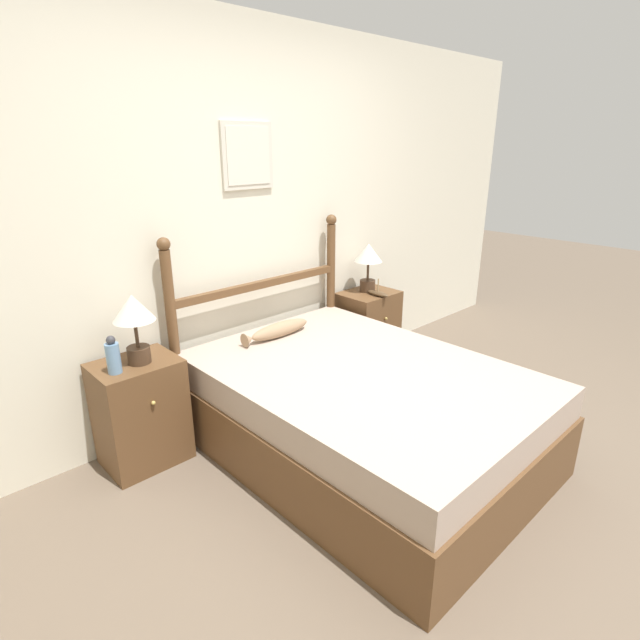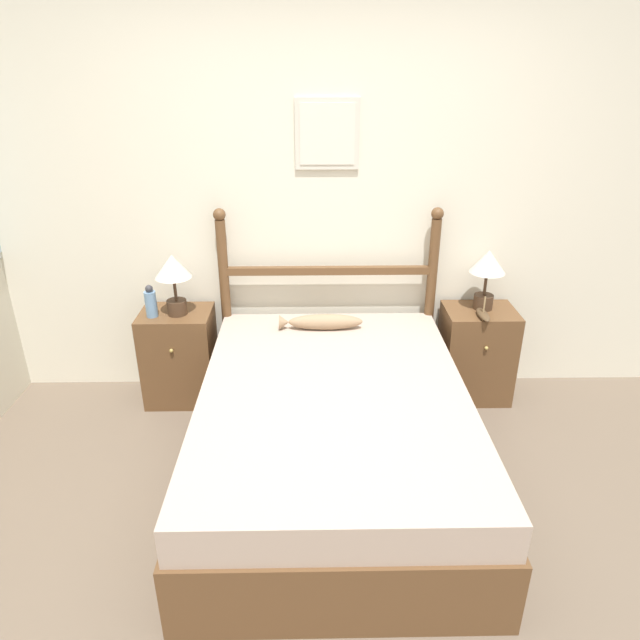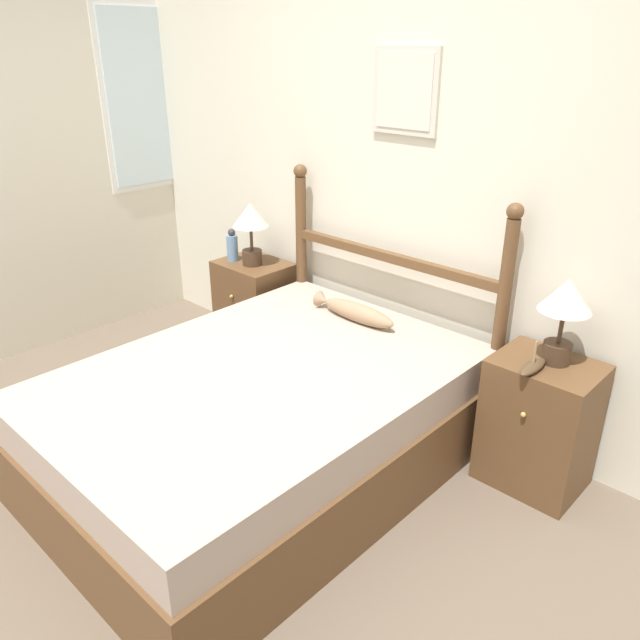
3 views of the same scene
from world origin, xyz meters
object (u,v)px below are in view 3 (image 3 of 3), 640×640
Objects in this scene: nightstand_right at (539,424)px; fish_pillow at (355,311)px; bed at (262,422)px; bottle at (232,246)px; table_lamp_right at (565,305)px; nightstand_left at (255,308)px; model_boat at (533,366)px; table_lamp_left at (251,222)px.

fish_pillow is at bearing -174.40° from nightstand_right.
bed is 3.76× the size of fish_pillow.
bed is 9.41× the size of bottle.
nightstand_left is at bearing -179.13° from table_lamp_right.
nightstand_right is 3.02× the size of bottle.
fish_pillow is (-1.04, -0.10, 0.29)m from nightstand_right.
model_boat is 1.02m from fish_pillow.
fish_pillow is (0.92, -0.08, -0.30)m from table_lamp_left.
model_boat is at bearing -101.29° from nightstand_right.
nightstand_right is 2.16m from bottle.
table_lamp_right is (1.98, 0.06, 0.00)m from table_lamp_left.
bed is 1.27m from model_boat.
model_boat is (1.94, -0.09, -0.26)m from table_lamp_left.
table_lamp_right is 2.14m from bottle.
model_boat is (-0.02, -0.12, 0.34)m from nightstand_right.
bed is 1.47m from table_lamp_right.
table_lamp_left is (0.02, -0.03, 0.59)m from nightstand_left.
table_lamp_right reaches higher than model_boat.
nightstand_right is (1.99, 0.00, 0.00)m from nightstand_left.
model_boat is at bearing -104.49° from table_lamp_right.
table_lamp_left reaches higher than model_boat.
bottle is at bearing -177.61° from table_lamp_right.
bottle is 1.08m from fish_pillow.
table_lamp_right is 1.87× the size of bottle.
bottle is at bearing -167.66° from table_lamp_left.
model_boat reaches higher than nightstand_left.
nightstand_left is 2.00m from model_boat.
nightstand_right is (0.99, 0.83, 0.04)m from bed.
nightstand_left is at bearing 133.89° from table_lamp_left.
nightstand_left is at bearing 173.82° from fish_pillow.
table_lamp_right is 0.75× the size of fish_pillow.
nightstand_left is (-0.99, 0.83, 0.04)m from bed.
bed is at bearing -143.49° from model_boat.
nightstand_left is 1.99m from nightstand_right.
bottle is at bearing 178.46° from model_boat.
table_lamp_right is 1.92× the size of model_boat.
nightstand_right is at bearing 0.00° from nightstand_left.
table_lamp_left is at bearing 175.22° from fish_pillow.
table_lamp_right is at bearing 0.87° from nightstand_left.
table_lamp_left is 0.24m from bottle.
bottle is (-2.13, -0.09, -0.18)m from table_lamp_right.
table_lamp_right reaches higher than bottle.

